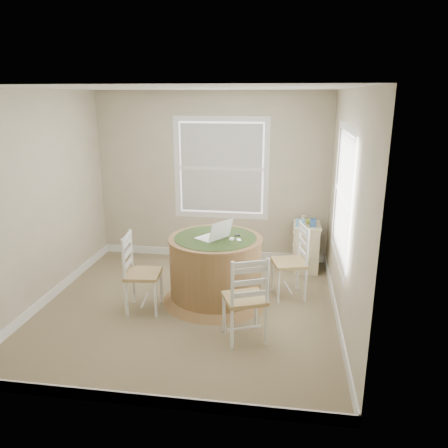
# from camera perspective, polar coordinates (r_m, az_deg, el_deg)

# --- Properties ---
(room) EXTENTS (3.64, 3.64, 2.64)m
(room) POSITION_cam_1_polar(r_m,az_deg,el_deg) (5.17, -2.88, 2.75)
(room) COLOR #8B7C58
(room) RESTS_ON ground
(round_table) EXTENTS (1.35, 1.35, 0.84)m
(round_table) POSITION_cam_1_polar(r_m,az_deg,el_deg) (5.52, -1.11, -5.54)
(round_table) COLOR olive
(round_table) RESTS_ON ground
(chair_left) EXTENTS (0.44, 0.46, 0.95)m
(chair_left) POSITION_cam_1_polar(r_m,az_deg,el_deg) (5.34, -10.53, -6.39)
(chair_left) COLOR white
(chair_left) RESTS_ON ground
(chair_near) EXTENTS (0.54, 0.53, 0.95)m
(chair_near) POSITION_cam_1_polar(r_m,az_deg,el_deg) (4.66, 2.73, -9.64)
(chair_near) COLOR white
(chair_near) RESTS_ON ground
(chair_right) EXTENTS (0.49, 0.51, 0.95)m
(chair_right) POSITION_cam_1_polar(r_m,az_deg,el_deg) (5.65, 8.50, -4.96)
(chair_right) COLOR white
(chair_right) RESTS_ON ground
(laptop) EXTENTS (0.47, 0.48, 0.25)m
(laptop) POSITION_cam_1_polar(r_m,az_deg,el_deg) (5.35, -1.31, -1.52)
(laptop) COLOR white
(laptop) RESTS_ON round_table
(mouse) EXTENTS (0.10, 0.12, 0.04)m
(mouse) POSITION_cam_1_polar(r_m,az_deg,el_deg) (5.30, 0.99, -1.97)
(mouse) COLOR white
(mouse) RESTS_ON round_table
(phone) EXTENTS (0.07, 0.10, 0.02)m
(phone) POSITION_cam_1_polar(r_m,az_deg,el_deg) (5.29, 1.96, -2.11)
(phone) COLOR #B7BABF
(phone) RESTS_ON round_table
(keys) EXTENTS (0.07, 0.07, 0.02)m
(keys) POSITION_cam_1_polar(r_m,az_deg,el_deg) (5.44, 1.76, -1.53)
(keys) COLOR black
(keys) RESTS_ON round_table
(corner_chest) EXTENTS (0.40, 0.53, 0.70)m
(corner_chest) POSITION_cam_1_polar(r_m,az_deg,el_deg) (6.62, 10.62, -2.95)
(corner_chest) COLOR beige
(corner_chest) RESTS_ON ground
(tissue_box) EXTENTS (0.12, 0.12, 0.10)m
(tissue_box) POSITION_cam_1_polar(r_m,az_deg,el_deg) (6.40, 10.01, 0.14)
(tissue_box) COLOR #62B1E1
(tissue_box) RESTS_ON corner_chest
(box_yellow) EXTENTS (0.15, 0.10, 0.06)m
(box_yellow) POSITION_cam_1_polar(r_m,az_deg,el_deg) (6.56, 11.23, 0.30)
(box_yellow) COLOR #B5BF43
(box_yellow) RESTS_ON corner_chest
(box_blue) EXTENTS (0.08, 0.08, 0.12)m
(box_blue) POSITION_cam_1_polar(r_m,az_deg,el_deg) (6.42, 11.49, 0.20)
(box_blue) COLOR #3660A3
(box_blue) RESTS_ON corner_chest
(cup_cream) EXTENTS (0.07, 0.07, 0.09)m
(cup_cream) POSITION_cam_1_polar(r_m,az_deg,el_deg) (6.64, 10.38, 0.70)
(cup_cream) COLOR beige
(cup_cream) RESTS_ON corner_chest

